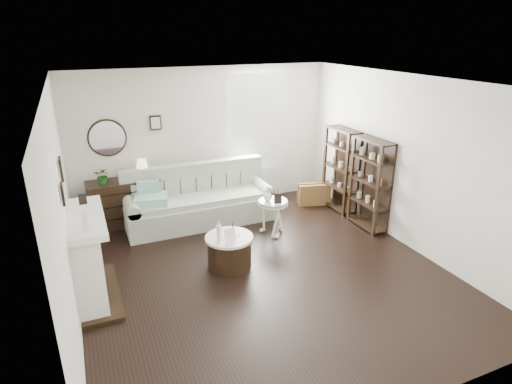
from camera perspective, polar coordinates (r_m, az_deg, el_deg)
name	(u,v)px	position (r m, az deg, el deg)	size (l,w,h in m)	color
room	(241,124)	(8.41, -2.05, 9.04)	(5.50, 5.50, 5.50)	black
fireplace	(89,260)	(5.96, -21.41, -8.45)	(0.50, 1.40, 1.84)	white
shelf_unit_far	(341,170)	(8.35, 11.23, 2.93)	(0.30, 0.80, 1.60)	black
shelf_unit_near	(370,184)	(7.67, 14.96, 1.00)	(0.30, 0.80, 1.60)	black
sofa	(199,203)	(7.89, -7.63, -1.49)	(2.65, 0.92, 1.03)	#9EA694
quilt	(151,199)	(7.51, -13.81, -0.97)	(0.55, 0.45, 0.14)	#258B6B
suitcase	(314,194)	(8.68, 7.74, -0.29)	(0.64, 0.21, 0.43)	brown
dresser	(125,202)	(8.01, -17.09, -1.33)	(1.24, 0.53, 0.83)	black
table_lamp	(142,169)	(7.86, -14.92, 3.01)	(0.22, 0.22, 0.34)	white
potted_plant	(103,176)	(7.76, -19.74, 2.07)	(0.27, 0.23, 0.30)	#164F18
drum_table	(229,251)	(6.38, -3.56, -7.87)	(0.70, 0.70, 0.49)	black
pedestal_table	(273,203)	(7.24, 2.29, -1.52)	(0.51, 0.51, 0.61)	silver
eiffel_drum	(233,229)	(6.30, -3.11, -4.90)	(0.11, 0.11, 0.18)	black
bottle_drum	(219,231)	(6.09, -4.96, -5.25)	(0.07, 0.07, 0.30)	silver
card_frame_drum	(230,235)	(6.06, -3.50, -5.81)	(0.16, 0.01, 0.21)	white
eiffel_ped	(278,194)	(7.25, 2.90, -0.32)	(0.10, 0.10, 0.17)	black
flask_ped	(268,194)	(7.15, 1.59, -0.21)	(0.14, 0.14, 0.26)	silver
card_frame_ped	(278,198)	(7.08, 2.92, -0.86)	(0.12, 0.01, 0.16)	black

